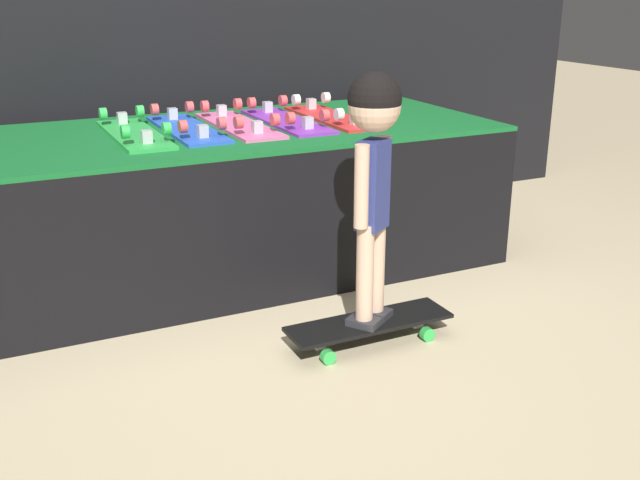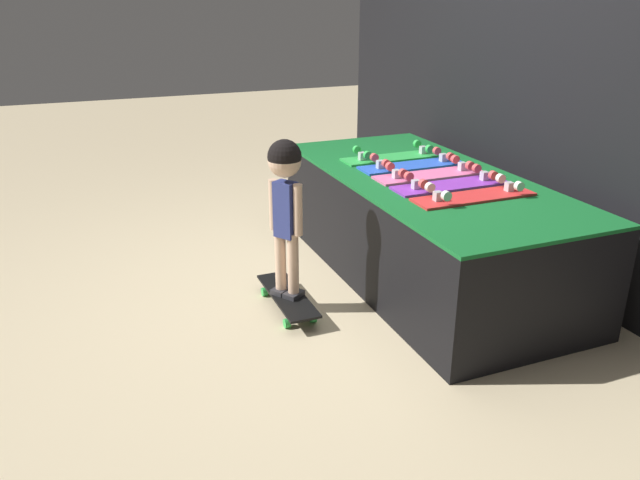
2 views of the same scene
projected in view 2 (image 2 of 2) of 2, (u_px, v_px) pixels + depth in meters
name	position (u px, v px, depth m)	size (l,w,h in m)	color
ground_plane	(320.00, 291.00, 3.83)	(16.00, 16.00, 0.00)	beige
back_wall	(531.00, 93.00, 3.90)	(4.86, 0.10, 2.24)	black
display_rack	(424.00, 226.00, 3.95)	(2.28, 1.04, 0.65)	black
skateboard_green_on_rack	(393.00, 156.00, 4.23)	(0.19, 0.71, 0.09)	green
skateboard_blue_on_rack	(412.00, 164.00, 4.03)	(0.19, 0.71, 0.09)	blue
skateboard_pink_on_rack	(430.00, 174.00, 3.83)	(0.19, 0.71, 0.09)	pink
skateboard_purple_on_rack	(450.00, 184.00, 3.63)	(0.19, 0.71, 0.09)	purple
skateboard_red_on_rack	(474.00, 195.00, 3.43)	(0.19, 0.71, 0.09)	red
skateboard_on_floor	(288.00, 297.00, 3.59)	(0.63, 0.18, 0.09)	black
child	(285.00, 189.00, 3.35)	(0.21, 0.19, 0.90)	#2D2D33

